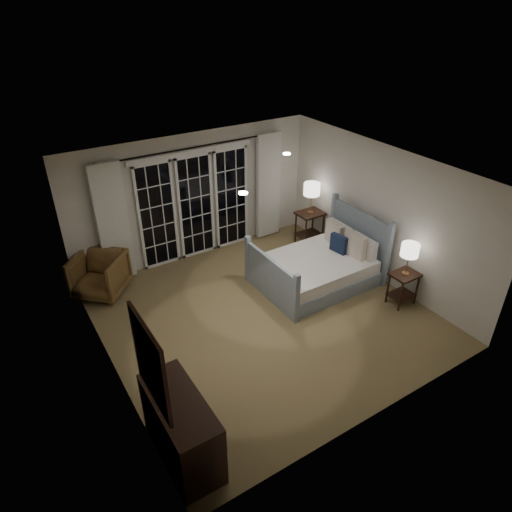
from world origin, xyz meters
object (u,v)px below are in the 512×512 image
bed (319,267)px  nightstand_left (403,284)px  dresser (181,428)px  lamp_right (312,189)px  nightstand_right (310,223)px  lamp_left (410,250)px  armchair (100,275)px

bed → nightstand_left: (0.79, -1.29, 0.08)m
dresser → lamp_right: bearing=36.8°
nightstand_right → lamp_right: lamp_right is taller
lamp_left → armchair: 5.34m
armchair → nightstand_left: bearing=7.8°
nightstand_left → armchair: (-4.31, 3.07, -0.01)m
bed → lamp_right: size_ratio=3.21×
dresser → nightstand_left: bearing=9.3°
bed → lamp_left: (0.79, -1.29, 0.74)m
nightstand_left → nightstand_right: 2.59m
lamp_right → dresser: size_ratio=0.52×
bed → dresser: (-3.65, -2.02, 0.13)m
bed → lamp_left: bearing=-58.5°
nightstand_left → lamp_right: size_ratio=0.93×
bed → armchair: 3.94m
armchair → nightstand_right: bearing=36.9°
nightstand_right → lamp_left: lamp_left is taller
lamp_left → dresser: lamp_left is taller
lamp_right → dresser: bearing=-143.2°
lamp_right → dresser: 5.59m
lamp_right → dresser: (-4.44, -3.32, -0.79)m
nightstand_right → nightstand_left: bearing=-89.8°
nightstand_left → lamp_left: 0.66m
lamp_left → lamp_right: 2.59m
armchair → dresser: bearing=-48.7°
lamp_right → dresser: lamp_right is taller
nightstand_right → armchair: 4.33m
nightstand_right → lamp_left: bearing=-89.8°
nightstand_right → lamp_left: size_ratio=1.24×
lamp_left → armchair: lamp_left is taller
lamp_left → dresser: 4.55m
nightstand_right → armchair: size_ratio=0.84×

